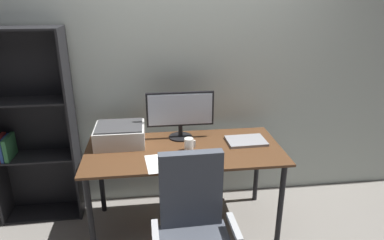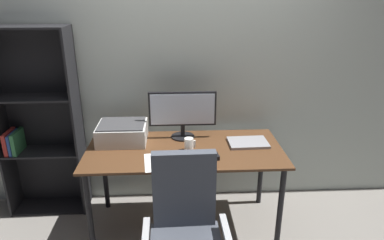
{
  "view_description": "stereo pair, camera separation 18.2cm",
  "coord_description": "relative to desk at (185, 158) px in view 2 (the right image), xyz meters",
  "views": [
    {
      "loc": [
        -0.25,
        -2.48,
        1.93
      ],
      "look_at": [
        0.06,
        -0.04,
        1.0
      ],
      "focal_mm": 32.11,
      "sensor_mm": 36.0,
      "label": 1
    },
    {
      "loc": [
        -0.07,
        -2.49,
        1.93
      ],
      "look_at": [
        0.06,
        -0.04,
        1.0
      ],
      "focal_mm": 32.11,
      "sensor_mm": 36.0,
      "label": 2
    }
  ],
  "objects": [
    {
      "name": "keyboard",
      "position": [
        -0.02,
        -0.18,
        0.09
      ],
      "size": [
        0.29,
        0.12,
        0.02
      ],
      "primitive_type": "cube",
      "rotation": [
        0.0,
        0.0,
        -0.02
      ],
      "color": "silver",
      "rests_on": "desk"
    },
    {
      "name": "mouse",
      "position": [
        0.22,
        -0.18,
        0.1
      ],
      "size": [
        0.07,
        0.1,
        0.03
      ],
      "primitive_type": "cube",
      "rotation": [
        0.0,
        0.0,
        0.13
      ],
      "color": "black",
      "rests_on": "desk"
    },
    {
      "name": "desk",
      "position": [
        0.0,
        0.0,
        0.0
      ],
      "size": [
        1.57,
        0.74,
        0.74
      ],
      "color": "#56351E",
      "rests_on": "ground"
    },
    {
      "name": "ground_plane",
      "position": [
        0.0,
        0.0,
        -0.66
      ],
      "size": [
        12.0,
        12.0,
        0.0
      ],
      "primitive_type": "plane",
      "color": "gray"
    },
    {
      "name": "back_wall",
      "position": [
        0.0,
        0.54,
        0.64
      ],
      "size": [
        6.4,
        0.1,
        2.6
      ],
      "primitive_type": "cube",
      "color": "beige",
      "rests_on": "ground"
    },
    {
      "name": "paper_sheet",
      "position": [
        -0.2,
        -0.22,
        0.08
      ],
      "size": [
        0.24,
        0.32,
        0.0
      ],
      "primitive_type": "cube",
      "rotation": [
        0.0,
        0.0,
        0.1
      ],
      "color": "white",
      "rests_on": "desk"
    },
    {
      "name": "bookshelf",
      "position": [
        -1.27,
        0.37,
        0.16
      ],
      "size": [
        0.68,
        0.28,
        1.67
      ],
      "color": "black",
      "rests_on": "ground"
    },
    {
      "name": "coffee_mug",
      "position": [
        0.04,
        -0.04,
        0.13
      ],
      "size": [
        0.09,
        0.07,
        0.1
      ],
      "color": "white",
      "rests_on": "desk"
    },
    {
      "name": "laptop",
      "position": [
        0.53,
        0.06,
        0.09
      ],
      "size": [
        0.33,
        0.24,
        0.02
      ],
      "primitive_type": "cube",
      "rotation": [
        0.0,
        0.0,
        0.03
      ],
      "color": "#99999E",
      "rests_on": "desk"
    },
    {
      "name": "printer",
      "position": [
        -0.51,
        0.17,
        0.16
      ],
      "size": [
        0.4,
        0.34,
        0.16
      ],
      "color": "silver",
      "rests_on": "desk"
    },
    {
      "name": "monitor",
      "position": [
        -0.01,
        0.23,
        0.32
      ],
      "size": [
        0.57,
        0.2,
        0.41
      ],
      "color": "black",
      "rests_on": "desk"
    }
  ]
}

